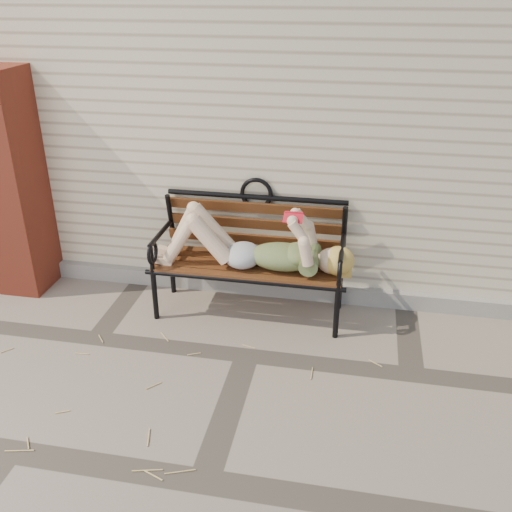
# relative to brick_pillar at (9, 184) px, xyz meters

# --- Properties ---
(ground) EXTENTS (80.00, 80.00, 0.00)m
(ground) POSITION_rel_brick_pillar_xyz_m (2.30, -0.75, -1.00)
(ground) COLOR gray
(ground) RESTS_ON ground
(house_wall) EXTENTS (8.00, 4.00, 3.00)m
(house_wall) POSITION_rel_brick_pillar_xyz_m (2.30, 2.25, 0.50)
(house_wall) COLOR beige
(house_wall) RESTS_ON ground
(foundation_strip) EXTENTS (8.00, 0.10, 0.15)m
(foundation_strip) POSITION_rel_brick_pillar_xyz_m (2.30, 0.22, -0.93)
(foundation_strip) COLOR gray
(foundation_strip) RESTS_ON ground
(brick_pillar) EXTENTS (0.50, 0.50, 2.00)m
(brick_pillar) POSITION_rel_brick_pillar_xyz_m (0.00, 0.00, 0.00)
(brick_pillar) COLOR #9F3724
(brick_pillar) RESTS_ON ground
(garden_bench) EXTENTS (1.74, 0.69, 1.12)m
(garden_bench) POSITION_rel_brick_pillar_xyz_m (2.19, -0.02, -0.37)
(garden_bench) COLOR black
(garden_bench) RESTS_ON ground
(reading_woman) EXTENTS (1.64, 0.37, 0.52)m
(reading_woman) POSITION_rel_brick_pillar_xyz_m (2.21, -0.16, -0.33)
(reading_woman) COLOR #0A3349
(reading_woman) RESTS_ON ground
(straw_scatter) EXTENTS (2.87, 1.77, 0.01)m
(straw_scatter) POSITION_rel_brick_pillar_xyz_m (1.90, -1.27, -0.99)
(straw_scatter) COLOR tan
(straw_scatter) RESTS_ON ground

